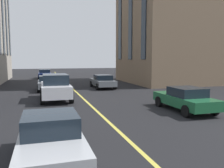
% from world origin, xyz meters
% --- Properties ---
extents(lane_centre_line, '(80.00, 0.16, 0.01)m').
position_xyz_m(lane_centre_line, '(20.00, 0.00, 0.00)').
color(lane_centre_line, '#D8C64C').
rests_on(lane_centre_line, ground_plane).
extents(car_silver_parked_a, '(3.90, 1.89, 1.40)m').
position_xyz_m(car_silver_parked_a, '(10.39, 2.78, 0.70)').
color(car_silver_parked_a, '#B7BABF').
rests_on(car_silver_parked_a, ground_plane).
extents(car_white_oncoming, '(4.70, 2.14, 1.88)m').
position_xyz_m(car_white_oncoming, '(21.04, 2.03, 0.97)').
color(car_white_oncoming, silver).
rests_on(car_white_oncoming, ground_plane).
extents(car_grey_mid, '(4.40, 1.95, 1.37)m').
position_xyz_m(car_grey_mid, '(26.98, -3.03, 0.70)').
color(car_grey_mid, slate).
rests_on(car_grey_mid, ground_plane).
extents(car_green_parked_b, '(4.40, 1.95, 1.37)m').
position_xyz_m(car_green_parked_b, '(15.27, -4.90, 0.70)').
color(car_green_parked_b, '#1E6038').
rests_on(car_green_parked_b, ground_plane).
extents(car_grey_near, '(4.40, 1.95, 1.37)m').
position_xyz_m(car_grey_near, '(26.99, 2.40, 0.70)').
color(car_grey_near, slate).
rests_on(car_grey_near, ground_plane).
extents(car_blue_far, '(4.40, 1.95, 1.37)m').
position_xyz_m(car_blue_far, '(41.42, 2.47, 0.70)').
color(car_blue_far, navy).
rests_on(car_blue_far, ground_plane).
extents(building_right_near, '(11.67, 13.83, 20.94)m').
position_xyz_m(building_right_near, '(30.71, -14.35, 10.47)').
color(building_right_near, '#846B51').
rests_on(building_right_near, ground_plane).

